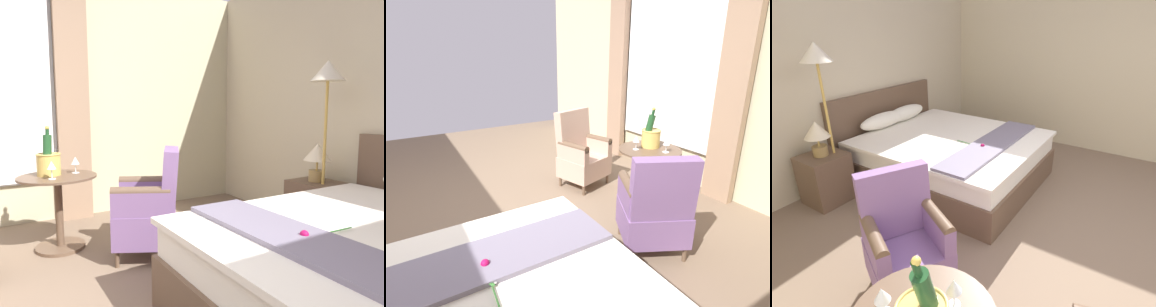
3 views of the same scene
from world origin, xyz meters
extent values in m
cube|color=#997A5F|center=(-2.51, 1.02, 1.36)|extent=(0.10, 0.36, 2.73)
cube|color=brown|center=(0.56, 2.12, 0.18)|extent=(1.78, 2.20, 0.35)
cube|color=white|center=(0.56, 2.06, 0.58)|extent=(1.81, 2.07, 0.04)
cube|color=slate|center=(0.56, 1.51, 0.61)|extent=(1.78, 0.40, 0.03)
cylinder|color=#2D6628|center=(0.45, 1.74, 0.61)|extent=(0.03, 0.36, 0.01)
sphere|color=#B20F4C|center=(0.44, 1.56, 0.63)|extent=(0.05, 0.05, 0.05)
ellipsoid|color=#33702D|center=(0.45, 1.71, 0.62)|extent=(0.04, 0.05, 0.01)
cube|color=white|center=(0.45, 1.66, 0.61)|extent=(0.10, 0.13, 0.00)
cube|color=brown|center=(-0.65, 2.98, 0.29)|extent=(0.46, 0.43, 0.57)
sphere|color=olive|center=(-0.41, 2.98, 0.41)|extent=(0.02, 0.02, 0.02)
cylinder|color=#9B7D47|center=(-0.65, 2.98, 0.63)|extent=(0.16, 0.16, 0.11)
cylinder|color=tan|center=(-0.65, 2.98, 0.73)|extent=(0.02, 0.02, 0.10)
cone|color=beige|center=(-0.65, 2.98, 0.87)|extent=(0.27, 0.27, 0.17)
cylinder|color=gold|center=(-0.53, 2.93, 0.01)|extent=(0.28, 0.28, 0.03)
cylinder|color=gold|center=(-0.53, 2.93, 0.79)|extent=(0.03, 0.03, 1.52)
cone|color=#EFE5C6|center=(-0.53, 2.93, 1.65)|extent=(0.32, 0.32, 0.19)
cylinder|color=brown|center=(-1.65, 0.68, 0.01)|extent=(0.44, 0.44, 0.03)
cylinder|color=brown|center=(-1.65, 0.68, 0.33)|extent=(0.07, 0.07, 0.67)
cylinder|color=brown|center=(-1.65, 0.68, 0.68)|extent=(0.69, 0.69, 0.02)
cylinder|color=tan|center=(-1.71, 0.62, 0.79)|extent=(0.21, 0.21, 0.19)
torus|color=tan|center=(-1.71, 0.62, 0.88)|extent=(0.22, 0.22, 0.02)
cylinder|color=white|center=(-1.71, 0.62, 0.86)|extent=(0.18, 0.18, 0.03)
cylinder|color=#1E4723|center=(-1.69, 0.61, 0.93)|extent=(0.12, 0.09, 0.28)
cylinder|color=#193D1E|center=(-1.72, 0.62, 1.09)|extent=(0.04, 0.04, 0.08)
sphere|color=gold|center=(-1.72, 0.62, 1.13)|extent=(0.04, 0.04, 0.04)
cylinder|color=white|center=(-1.50, 0.61, 0.69)|extent=(0.06, 0.06, 0.01)
cylinder|color=white|center=(-1.50, 0.61, 0.74)|extent=(0.01, 0.01, 0.08)
cone|color=white|center=(-1.50, 0.61, 0.81)|extent=(0.08, 0.08, 0.07)
cylinder|color=white|center=(-1.71, 0.85, 0.69)|extent=(0.07, 0.07, 0.01)
cylinder|color=white|center=(-1.71, 0.85, 0.73)|extent=(0.01, 0.01, 0.08)
cone|color=white|center=(-1.71, 0.85, 0.81)|extent=(0.08, 0.08, 0.07)
cylinder|color=brown|center=(-1.41, 1.22, 0.07)|extent=(0.04, 0.04, 0.14)
cylinder|color=brown|center=(-0.99, 1.00, 0.07)|extent=(0.04, 0.04, 0.14)
cylinder|color=brown|center=(-1.20, 1.62, 0.07)|extent=(0.04, 0.04, 0.14)
cylinder|color=brown|center=(-0.79, 1.40, 0.07)|extent=(0.04, 0.04, 0.14)
cube|color=slate|center=(-1.10, 1.31, 0.28)|extent=(0.73, 0.72, 0.28)
cube|color=slate|center=(-1.00, 1.50, 0.69)|extent=(0.54, 0.38, 0.54)
cube|color=slate|center=(-1.31, 1.40, 0.52)|extent=(0.30, 0.47, 0.21)
cylinder|color=brown|center=(-1.31, 1.40, 0.63)|extent=(0.30, 0.47, 0.09)
cube|color=slate|center=(-0.91, 1.19, 0.52)|extent=(0.30, 0.47, 0.21)
cylinder|color=brown|center=(-0.91, 1.19, 0.63)|extent=(0.30, 0.47, 0.09)
camera|label=1|loc=(1.62, 0.17, 1.27)|focal=32.00mm
camera|label=2|loc=(0.71, 2.98, 1.73)|focal=28.00mm
camera|label=3|loc=(-2.32, 0.02, 1.92)|focal=28.00mm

